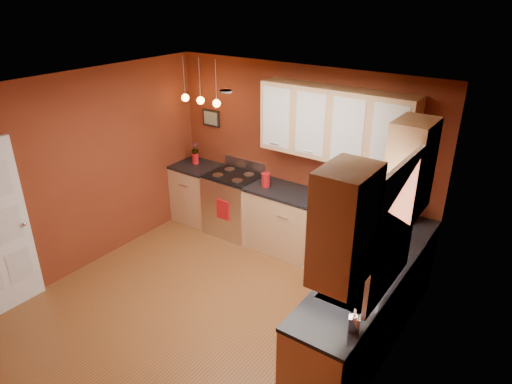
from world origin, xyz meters
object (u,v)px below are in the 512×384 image
Objects in this scene: soap_pump at (354,320)px; sink at (356,290)px; coffee_maker at (408,210)px; red_canister at (266,180)px; gas_range at (234,203)px.

sink is at bearing 111.75° from soap_pump.
sink is 1.60m from coffee_maker.
red_canister is 0.97× the size of soap_pump.
red_canister is (-2.01, 1.45, 0.12)m from sink.
gas_range is at bearing 150.22° from sink.
gas_range is 2.63m from coffee_maker.
soap_pump reaches higher than gas_range.
soap_pump is at bearing -68.25° from sink.
red_canister reaches higher than gas_range.
gas_range is 0.83m from red_canister.
gas_range is at bearing 144.18° from soap_pump.
soap_pump is at bearing -35.82° from gas_range.
sink reaches higher than soap_pump.
soap_pump is (0.28, -2.14, -0.03)m from coffee_maker.
gas_range is 1.59× the size of sink.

